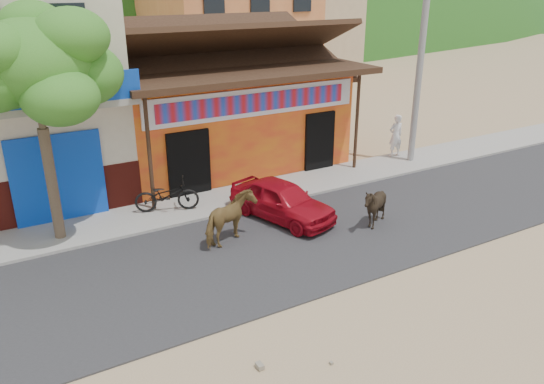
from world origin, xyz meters
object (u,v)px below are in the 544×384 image
at_px(cow_tan, 230,219).
at_px(red_car, 282,200).
at_px(utility_pole, 421,53).
at_px(tree, 43,128).
at_px(pedestrian, 396,136).
at_px(cow_dark, 375,206).
at_px(scooter, 167,195).

bearing_deg(cow_tan, red_car, -99.54).
bearing_deg(red_car, utility_pole, -1.17).
height_order(tree, cow_tan, tree).
relative_size(cow_tan, red_car, 0.47).
distance_m(tree, pedestrian, 12.82).
bearing_deg(cow_tan, tree, 30.87).
bearing_deg(utility_pole, tree, -179.10).
bearing_deg(pedestrian, cow_dark, 48.33).
distance_m(utility_pole, cow_dark, 7.11).
relative_size(utility_pole, cow_dark, 6.57).
xyz_separation_m(utility_pole, scooter, (-9.70, 0.03, -3.51)).
distance_m(tree, scooter, 3.99).
bearing_deg(tree, scooter, 4.21).
xyz_separation_m(tree, pedestrian, (12.60, 0.90, -2.18)).
distance_m(utility_pole, scooter, 10.31).
bearing_deg(red_car, tree, 145.79).
bearing_deg(cow_dark, red_car, -118.68).
xyz_separation_m(tree, red_car, (5.87, -1.79, -2.51)).
xyz_separation_m(tree, scooter, (3.10, 0.23, -2.51)).
xyz_separation_m(cow_dark, scooter, (-4.76, 3.77, -0.03)).
bearing_deg(red_car, cow_dark, -58.63).
distance_m(utility_pole, pedestrian, 3.26).
distance_m(cow_tan, red_car, 2.06).
distance_m(tree, cow_dark, 8.97).
xyz_separation_m(utility_pole, pedestrian, (-0.20, 0.70, -3.18)).
relative_size(cow_dark, pedestrian, 0.74).
bearing_deg(cow_tan, scooter, -10.29).
bearing_deg(tree, pedestrian, 4.09).
bearing_deg(red_car, cow_tan, -179.40).
distance_m(tree, utility_pole, 12.84).
height_order(red_car, scooter, red_car).
height_order(tree, red_car, tree).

